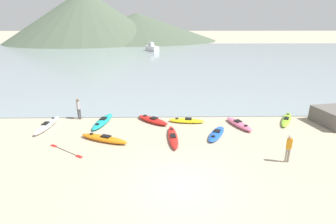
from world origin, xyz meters
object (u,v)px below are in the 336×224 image
at_px(kayak_on_sand_6, 47,125).
at_px(person_near_waterline, 79,108).
at_px(kayak_on_sand_2, 286,119).
at_px(kayak_on_sand_7, 103,121).
at_px(kayak_on_sand_5, 216,134).
at_px(kayak_on_sand_8, 173,137).
at_px(person_near_foreground, 289,147).
at_px(kayak_on_sand_3, 239,124).
at_px(kayak_on_sand_1, 104,138).
at_px(kayak_on_sand_4, 187,121).
at_px(moored_boat_0, 152,48).
at_px(kayak_on_sand_0, 153,120).
at_px(loose_paddle, 66,151).

relative_size(kayak_on_sand_6, person_near_waterline, 2.13).
bearing_deg(kayak_on_sand_2, person_near_waterline, 177.32).
bearing_deg(kayak_on_sand_7, kayak_on_sand_5, -16.61).
distance_m(kayak_on_sand_8, person_near_foreground, 6.65).
bearing_deg(person_near_foreground, kayak_on_sand_3, 103.02).
relative_size(kayak_on_sand_8, person_near_waterline, 2.14).
bearing_deg(kayak_on_sand_1, kayak_on_sand_6, 152.74).
xyz_separation_m(kayak_on_sand_4, kayak_on_sand_8, (-1.11, -2.85, 0.01)).
bearing_deg(moored_boat_0, kayak_on_sand_1, -91.15).
relative_size(kayak_on_sand_2, kayak_on_sand_8, 0.92).
distance_m(kayak_on_sand_1, person_near_foreground, 10.59).
bearing_deg(kayak_on_sand_0, kayak_on_sand_5, -30.36).
xyz_separation_m(kayak_on_sand_8, person_near_foreground, (5.91, -2.96, 0.75)).
xyz_separation_m(kayak_on_sand_0, kayak_on_sand_3, (6.14, -0.91, -0.00)).
bearing_deg(kayak_on_sand_7, kayak_on_sand_0, 2.12).
bearing_deg(kayak_on_sand_5, person_near_waterline, 161.75).
height_order(kayak_on_sand_4, person_near_foreground, person_near_foreground).
xyz_separation_m(kayak_on_sand_4, person_near_foreground, (4.79, -5.82, 0.75)).
bearing_deg(kayak_on_sand_7, moored_boat_0, 87.90).
bearing_deg(kayak_on_sand_0, person_near_foreground, -38.99).
distance_m(kayak_on_sand_0, person_near_foreground, 9.42).
relative_size(kayak_on_sand_2, kayak_on_sand_6, 0.92).
xyz_separation_m(kayak_on_sand_6, person_near_waterline, (1.77, 1.62, 0.74)).
relative_size(kayak_on_sand_7, moored_boat_0, 0.73).
distance_m(kayak_on_sand_2, kayak_on_sand_6, 17.32).
bearing_deg(moored_boat_0, kayak_on_sand_4, -84.79).
bearing_deg(kayak_on_sand_7, kayak_on_sand_1, -76.43).
relative_size(kayak_on_sand_4, person_near_waterline, 1.66).
height_order(kayak_on_sand_3, kayak_on_sand_8, kayak_on_sand_3).
bearing_deg(person_near_waterline, kayak_on_sand_3, -8.06).
bearing_deg(loose_paddle, kayak_on_sand_1, 34.44).
height_order(kayak_on_sand_0, loose_paddle, kayak_on_sand_0).
relative_size(kayak_on_sand_1, kayak_on_sand_7, 0.97).
height_order(kayak_on_sand_1, kayak_on_sand_5, kayak_on_sand_1).
height_order(kayak_on_sand_7, person_near_waterline, person_near_waterline).
relative_size(kayak_on_sand_2, kayak_on_sand_3, 1.13).
height_order(kayak_on_sand_4, loose_paddle, kayak_on_sand_4).
bearing_deg(kayak_on_sand_3, kayak_on_sand_2, 13.72).
xyz_separation_m(kayak_on_sand_2, moored_boat_0, (-11.83, 47.89, 0.66)).
height_order(kayak_on_sand_8, person_near_waterline, person_near_waterline).
relative_size(kayak_on_sand_0, kayak_on_sand_1, 0.79).
bearing_deg(kayak_on_sand_4, kayak_on_sand_5, -54.06).
bearing_deg(kayak_on_sand_0, person_near_waterline, 172.31).
bearing_deg(person_near_foreground, kayak_on_sand_4, 129.50).
height_order(kayak_on_sand_5, loose_paddle, kayak_on_sand_5).
bearing_deg(loose_paddle, kayak_on_sand_0, 42.85).
bearing_deg(kayak_on_sand_2, kayak_on_sand_3, -166.28).
bearing_deg(person_near_foreground, loose_paddle, 173.20).
relative_size(kayak_on_sand_1, kayak_on_sand_6, 0.96).
bearing_deg(kayak_on_sand_5, person_near_foreground, -48.22).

